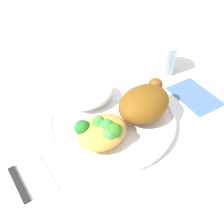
{
  "coord_description": "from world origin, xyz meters",
  "views": [
    {
      "loc": [
        -0.25,
        -0.27,
        0.39
      ],
      "look_at": [
        0.0,
        0.0,
        0.03
      ],
      "focal_mm": 40.24,
      "sensor_mm": 36.0,
      "label": 1
    }
  ],
  "objects_px": {
    "roasted_chicken": "(144,102)",
    "knife": "(11,168)",
    "plate": "(112,118)",
    "water_glass": "(163,57)",
    "napkin": "(194,96)",
    "fork": "(37,156)",
    "mac_cheese_with_broccoli": "(102,131)",
    "rice_pile": "(90,95)"
  },
  "relations": [
    {
      "from": "roasted_chicken",
      "to": "knife",
      "type": "relative_size",
      "value": 0.65
    },
    {
      "from": "knife",
      "to": "plate",
      "type": "bearing_deg",
      "value": -9.72
    },
    {
      "from": "water_glass",
      "to": "napkin",
      "type": "bearing_deg",
      "value": -101.8
    },
    {
      "from": "plate",
      "to": "roasted_chicken",
      "type": "height_order",
      "value": "roasted_chicken"
    },
    {
      "from": "napkin",
      "to": "knife",
      "type": "bearing_deg",
      "value": 164.88
    },
    {
      "from": "knife",
      "to": "fork",
      "type": "bearing_deg",
      "value": -10.12
    },
    {
      "from": "mac_cheese_with_broccoli",
      "to": "water_glass",
      "type": "xyz_separation_m",
      "value": [
        0.28,
        0.08,
        -0.0
      ]
    },
    {
      "from": "plate",
      "to": "water_glass",
      "type": "height_order",
      "value": "water_glass"
    },
    {
      "from": "rice_pile",
      "to": "fork",
      "type": "relative_size",
      "value": 0.76
    },
    {
      "from": "mac_cheese_with_broccoli",
      "to": "fork",
      "type": "xyz_separation_m",
      "value": [
        -0.11,
        0.06,
        -0.04
      ]
    },
    {
      "from": "mac_cheese_with_broccoli",
      "to": "fork",
      "type": "height_order",
      "value": "mac_cheese_with_broccoli"
    },
    {
      "from": "plate",
      "to": "napkin",
      "type": "distance_m",
      "value": 0.21
    },
    {
      "from": "roasted_chicken",
      "to": "water_glass",
      "type": "xyz_separation_m",
      "value": [
        0.17,
        0.09,
        -0.01
      ]
    },
    {
      "from": "fork",
      "to": "knife",
      "type": "relative_size",
      "value": 0.75
    },
    {
      "from": "mac_cheese_with_broccoli",
      "to": "water_glass",
      "type": "distance_m",
      "value": 0.29
    },
    {
      "from": "knife",
      "to": "water_glass",
      "type": "relative_size",
      "value": 2.38
    },
    {
      "from": "napkin",
      "to": "roasted_chicken",
      "type": "bearing_deg",
      "value": 166.76
    },
    {
      "from": "plate",
      "to": "napkin",
      "type": "relative_size",
      "value": 2.29
    },
    {
      "from": "mac_cheese_with_broccoli",
      "to": "napkin",
      "type": "xyz_separation_m",
      "value": [
        0.26,
        -0.04,
        -0.04
      ]
    },
    {
      "from": "plate",
      "to": "napkin",
      "type": "xyz_separation_m",
      "value": [
        0.2,
        -0.08,
        -0.01
      ]
    },
    {
      "from": "mac_cheese_with_broccoli",
      "to": "water_glass",
      "type": "relative_size",
      "value": 1.25
    },
    {
      "from": "plate",
      "to": "rice_pile",
      "type": "relative_size",
      "value": 2.49
    },
    {
      "from": "fork",
      "to": "napkin",
      "type": "xyz_separation_m",
      "value": [
        0.37,
        -0.1,
        -0.0
      ]
    },
    {
      "from": "roasted_chicken",
      "to": "knife",
      "type": "distance_m",
      "value": 0.28
    },
    {
      "from": "knife",
      "to": "water_glass",
      "type": "xyz_separation_m",
      "value": [
        0.44,
        0.01,
        0.04
      ]
    },
    {
      "from": "rice_pile",
      "to": "water_glass",
      "type": "distance_m",
      "value": 0.23
    },
    {
      "from": "rice_pile",
      "to": "knife",
      "type": "distance_m",
      "value": 0.22
    },
    {
      "from": "fork",
      "to": "knife",
      "type": "distance_m",
      "value": 0.05
    },
    {
      "from": "roasted_chicken",
      "to": "fork",
      "type": "distance_m",
      "value": 0.23
    },
    {
      "from": "rice_pile",
      "to": "knife",
      "type": "bearing_deg",
      "value": -172.39
    },
    {
      "from": "fork",
      "to": "mac_cheese_with_broccoli",
      "type": "bearing_deg",
      "value": -29.21
    },
    {
      "from": "napkin",
      "to": "rice_pile",
      "type": "bearing_deg",
      "value": 145.42
    },
    {
      "from": "knife",
      "to": "napkin",
      "type": "height_order",
      "value": "knife"
    },
    {
      "from": "rice_pile",
      "to": "water_glass",
      "type": "bearing_deg",
      "value": -4.28
    },
    {
      "from": "rice_pile",
      "to": "napkin",
      "type": "distance_m",
      "value": 0.25
    },
    {
      "from": "mac_cheese_with_broccoli",
      "to": "napkin",
      "type": "relative_size",
      "value": 0.85
    },
    {
      "from": "roasted_chicken",
      "to": "knife",
      "type": "height_order",
      "value": "roasted_chicken"
    },
    {
      "from": "rice_pile",
      "to": "mac_cheese_with_broccoli",
      "type": "bearing_deg",
      "value": -118.5
    },
    {
      "from": "roasted_chicken",
      "to": "napkin",
      "type": "height_order",
      "value": "roasted_chicken"
    },
    {
      "from": "rice_pile",
      "to": "water_glass",
      "type": "height_order",
      "value": "water_glass"
    },
    {
      "from": "fork",
      "to": "water_glass",
      "type": "height_order",
      "value": "water_glass"
    },
    {
      "from": "fork",
      "to": "water_glass",
      "type": "relative_size",
      "value": 1.79
    }
  ]
}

